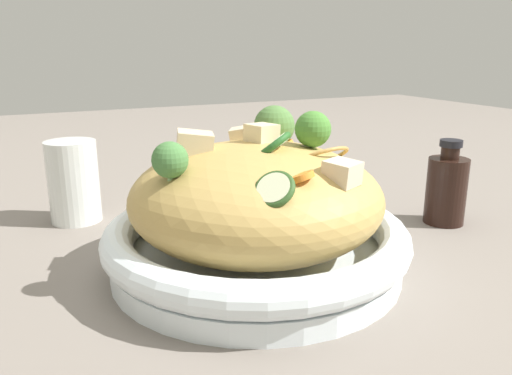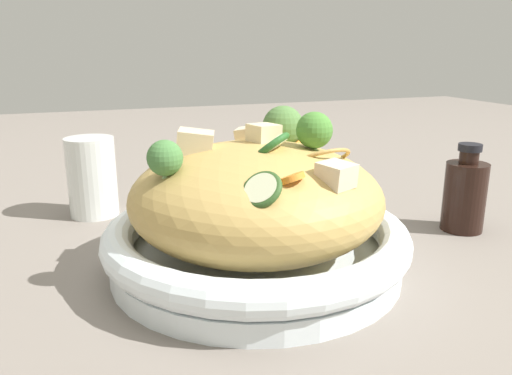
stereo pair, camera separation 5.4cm
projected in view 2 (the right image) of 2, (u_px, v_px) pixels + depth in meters
name	position (u px, v px, depth m)	size (l,w,h in m)	color
ground_plane	(256.00, 268.00, 0.56)	(3.00, 3.00, 0.00)	slate
serving_bowl	(256.00, 243.00, 0.55)	(0.33, 0.33, 0.06)	white
noodle_heap	(256.00, 198.00, 0.54)	(0.27, 0.27, 0.12)	tan
broccoli_florets	(273.00, 133.00, 0.57)	(0.22, 0.16, 0.07)	#A0C177
carrot_coins	(272.00, 149.00, 0.55)	(0.11, 0.21, 0.03)	orange
zucchini_slices	(268.00, 163.00, 0.47)	(0.09, 0.13, 0.05)	beige
chicken_chunks	(247.00, 146.00, 0.53)	(0.15, 0.20, 0.05)	beige
soy_sauce_bottle	(465.00, 194.00, 0.67)	(0.05, 0.05, 0.12)	black
drinking_glass	(92.00, 177.00, 0.72)	(0.07, 0.07, 0.11)	silver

